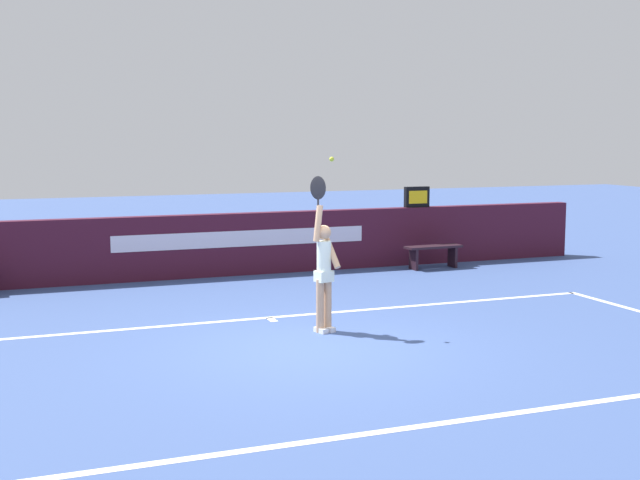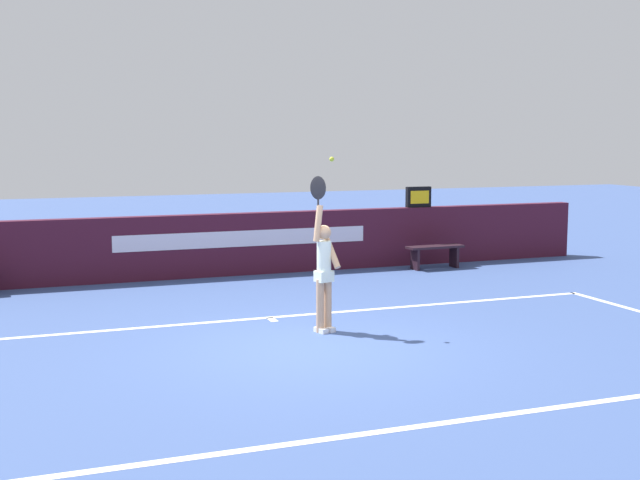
{
  "view_description": "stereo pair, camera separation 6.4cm",
  "coord_description": "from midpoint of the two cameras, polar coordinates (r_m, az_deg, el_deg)",
  "views": [
    {
      "loc": [
        -3.78,
        -10.23,
        2.86
      ],
      "look_at": [
        0.38,
        0.71,
        1.38
      ],
      "focal_mm": 46.12,
      "sensor_mm": 36.0,
      "label": 1
    },
    {
      "loc": [
        -3.72,
        -10.26,
        2.86
      ],
      "look_at": [
        0.38,
        0.71,
        1.38
      ],
      "focal_mm": 46.12,
      "sensor_mm": 36.0,
      "label": 2
    }
  ],
  "objects": [
    {
      "name": "ground_plane",
      "position": [
        11.28,
        -0.36,
        -7.5
      ],
      "size": [
        60.0,
        60.0,
        0.0
      ],
      "primitive_type": "plane",
      "color": "#3A5188"
    },
    {
      "name": "court_lines",
      "position": [
        10.74,
        0.74,
        -8.24
      ],
      "size": [
        11.83,
        5.37,
        0.0
      ],
      "color": "white",
      "rests_on": "ground"
    },
    {
      "name": "back_wall",
      "position": [
        16.97,
        -7.53,
        -0.37
      ],
      "size": [
        17.44,
        0.28,
        1.29
      ],
      "color": "#3F1324",
      "rests_on": "ground"
    },
    {
      "name": "speed_display",
      "position": [
        18.53,
        6.94,
        2.98
      ],
      "size": [
        0.58,
        0.13,
        0.46
      ],
      "color": "black",
      "rests_on": "back_wall"
    },
    {
      "name": "tennis_player",
      "position": [
        12.0,
        0.42,
        -1.99
      ],
      "size": [
        0.47,
        0.36,
        2.32
      ],
      "color": "tan",
      "rests_on": "ground"
    },
    {
      "name": "tennis_ball",
      "position": [
        11.86,
        0.98,
        5.63
      ],
      "size": [
        0.07,
        0.07,
        0.07
      ],
      "color": "#D1E231"
    },
    {
      "name": "courtside_bench_near",
      "position": [
        18.04,
        8.08,
        -0.8
      ],
      "size": [
        1.3,
        0.4,
        0.5
      ],
      "color": "black",
      "rests_on": "ground"
    }
  ]
}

